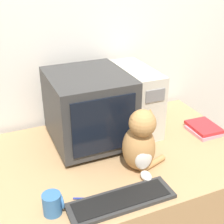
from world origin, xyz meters
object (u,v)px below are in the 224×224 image
Objects in this scene: pen at (88,199)px; mug at (53,204)px; computer_tower at (136,99)px; crt_monitor at (89,108)px; keyboard at (121,201)px; book_stack at (204,129)px; cat at (140,143)px.

pen is 0.17m from mug.
mug is (-0.67, -0.54, -0.15)m from computer_tower.
keyboard is (-0.05, -0.56, -0.21)m from crt_monitor.
book_stack is (0.74, 0.37, 0.01)m from keyboard.
crt_monitor is 0.99× the size of keyboard.
crt_monitor is at bearing 55.52° from mug.
mug is (-0.29, 0.06, 0.04)m from keyboard.
mug reaches higher than book_stack.
keyboard is 3.85× the size of pen.
crt_monitor is 0.33m from computer_tower.
book_stack is (0.36, -0.23, -0.18)m from computer_tower.
pen is at bearing 6.46° from mug.
cat is at bearing 19.49° from pen.
cat is at bearing 45.13° from keyboard.
computer_tower is at bearing 147.82° from book_stack.
cat is at bearing -68.70° from crt_monitor.
cat is at bearing -162.01° from book_stack.
computer_tower is 0.45m from cat.
crt_monitor reaches higher than cat.
crt_monitor is at bearing 85.11° from keyboard.
mug reaches higher than keyboard.
pen is (-0.32, -0.11, -0.15)m from cat.
pen is at bearing 149.45° from keyboard.
crt_monitor is 4.93× the size of mug.
keyboard is at bearing -30.55° from pen.
crt_monitor reaches higher than pen.
computer_tower reaches higher than keyboard.
computer_tower is 0.75m from pen.
crt_monitor reaches higher than mug.
pen is (-0.18, -0.48, -0.21)m from crt_monitor.
mug is (-1.03, -0.31, 0.03)m from book_stack.
keyboard is at bearing -153.46° from book_stack.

